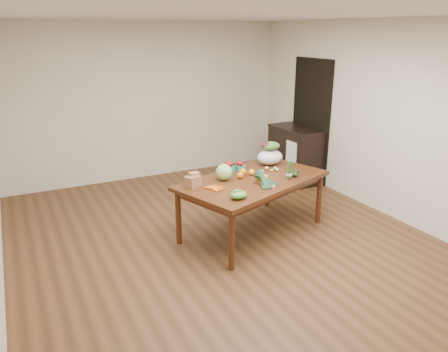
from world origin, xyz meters
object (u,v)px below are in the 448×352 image
cabinet (295,154)px  paper_bag (193,180)px  mandarin_cluster (261,175)px  cabbage (224,172)px  kale_bunch (267,179)px  asparagus_bundle (289,170)px  salad_bag (270,154)px  dining_table (252,206)px

cabinet → paper_bag: bearing=-149.9°
paper_bag → mandarin_cluster: paper_bag is taller
cabbage → mandarin_cluster: bearing=-19.0°
kale_bunch → asparagus_bundle: asparagus_bundle is taller
asparagus_bundle → cabbage: bearing=135.7°
kale_bunch → asparagus_bundle: bearing=-7.5°
salad_bag → cabbage: bearing=-160.4°
cabinet → salad_bag: (-1.24, -1.11, 0.43)m
mandarin_cluster → asparagus_bundle: (0.29, -0.19, 0.09)m
paper_bag → cabbage: cabbage is taller
cabinet → salad_bag: size_ratio=2.69×
cabbage → dining_table: bearing=-19.0°
cabbage → salad_bag: salad_bag is taller
cabbage → mandarin_cluster: cabbage is taller
cabbage → kale_bunch: size_ratio=0.51×
cabbage → salad_bag: bearing=19.6°
kale_bunch → salad_bag: size_ratio=1.06×
mandarin_cluster → asparagus_bundle: size_ratio=0.72×
dining_table → kale_bunch: 0.55m
paper_bag → salad_bag: size_ratio=0.63×
cabinet → asparagus_bundle: (-1.37, -1.77, 0.40)m
cabinet → paper_bag: cabinet is taller
cabinet → kale_bunch: size_ratio=2.55×
dining_table → asparagus_bundle: bearing=-49.5°
salad_bag → dining_table: bearing=-140.4°
asparagus_bundle → paper_bag: bearing=147.2°
kale_bunch → asparagus_bundle: size_ratio=1.60×
cabinet → mandarin_cluster: (-1.66, -1.58, 0.32)m
paper_bag → mandarin_cluster: (0.90, -0.09, -0.04)m
cabinet → paper_bag: (-2.56, -1.48, 0.36)m
mandarin_cluster → asparagus_bundle: asparagus_bundle is taller
cabbage → salad_bag: (0.87, 0.31, 0.04)m
asparagus_bundle → salad_bag: size_ratio=0.66×
cabbage → cabinet: bearing=33.9°
dining_table → salad_bag: salad_bag is taller
salad_bag → mandarin_cluster: bearing=-132.1°
paper_bag → asparagus_bundle: 1.22m
cabbage → asparagus_bundle: size_ratio=0.82×
asparagus_bundle → mandarin_cluster: bearing=127.1°
salad_bag → asparagus_bundle: bearing=-101.3°
dining_table → kale_bunch: kale_bunch is taller
paper_bag → dining_table: bearing=-4.3°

